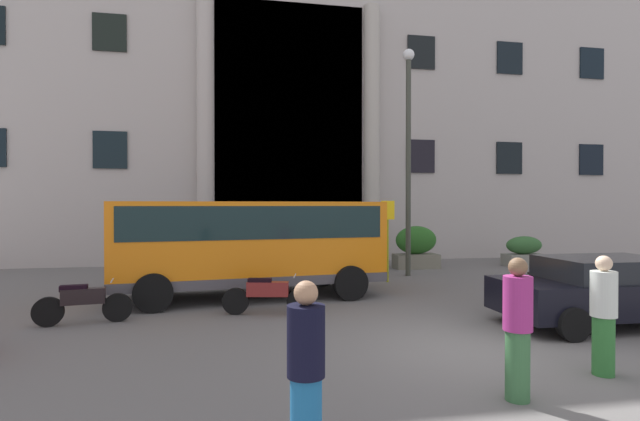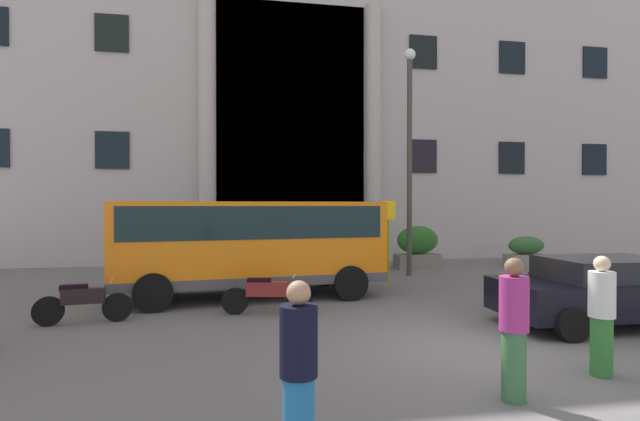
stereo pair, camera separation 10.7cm
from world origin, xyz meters
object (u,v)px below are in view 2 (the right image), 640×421
at_px(pedestrian_man_red_shirt, 299,373).
at_px(hedge_planter_far_west, 418,248).
at_px(scooter_by_planter, 265,294).
at_px(orange_minibus, 251,239).
at_px(hedge_planter_entrance_left, 205,257).
at_px(parked_hatchback_near, 606,290).
at_px(lamppost_plaza_centre, 410,144).
at_px(motorcycle_far_end, 543,287).
at_px(pedestrian_child_trailing, 602,315).
at_px(hedge_planter_west, 335,248).
at_px(motorcycle_near_kerb, 81,302).
at_px(hedge_planter_far_east, 526,252).
at_px(pedestrian_man_crossing, 514,328).
at_px(bus_stop_sign, 388,232).

bearing_deg(pedestrian_man_red_shirt, hedge_planter_far_west, -113.22).
xyz_separation_m(scooter_by_planter, pedestrian_man_red_shirt, (-0.14, -6.41, 0.43)).
relative_size(orange_minibus, hedge_planter_entrance_left, 3.99).
bearing_deg(scooter_by_planter, pedestrian_man_red_shirt, -78.89).
distance_m(hedge_planter_far_west, parked_hatchback_near, 9.13).
height_order(hedge_planter_far_west, hedge_planter_entrance_left, hedge_planter_far_west).
height_order(hedge_planter_entrance_left, lamppost_plaza_centre, lamppost_plaza_centre).
height_order(orange_minibus, motorcycle_far_end, orange_minibus).
relative_size(parked_hatchback_near, pedestrian_child_trailing, 2.52).
height_order(orange_minibus, scooter_by_planter, orange_minibus).
height_order(hedge_planter_west, lamppost_plaza_centre, lamppost_plaza_centre).
relative_size(hedge_planter_west, motorcycle_near_kerb, 1.14).
distance_m(orange_minibus, parked_hatchback_near, 8.34).
xyz_separation_m(hedge_planter_far_east, hedge_planter_entrance_left, (-12.71, 0.29, 0.02)).
distance_m(parked_hatchback_near, pedestrian_man_red_shirt, 8.07).
distance_m(motorcycle_far_end, scooter_by_planter, 6.79).
height_order(hedge_planter_far_east, pedestrian_man_red_shirt, pedestrian_man_red_shirt).
height_order(hedge_planter_far_east, parked_hatchback_near, parked_hatchback_near).
height_order(orange_minibus, hedge_planter_far_east, orange_minibus).
bearing_deg(orange_minibus, parked_hatchback_near, -38.30).
bearing_deg(pedestrian_child_trailing, motorcycle_near_kerb, 144.84).
xyz_separation_m(pedestrian_child_trailing, lamppost_plaza_centre, (0.85, 9.84, 3.70)).
height_order(scooter_by_planter, pedestrian_child_trailing, pedestrian_child_trailing).
distance_m(scooter_by_planter, pedestrian_man_crossing, 6.04).
xyz_separation_m(motorcycle_far_end, pedestrian_man_crossing, (-4.05, -5.15, 0.46)).
height_order(orange_minibus, hedge_planter_west, orange_minibus).
bearing_deg(hedge_planter_west, motorcycle_near_kerb, -133.23).
distance_m(pedestrian_man_crossing, pedestrian_child_trailing, 1.86).
bearing_deg(pedestrian_man_crossing, pedestrian_man_red_shirt, -66.24).
xyz_separation_m(parked_hatchback_near, motorcycle_far_end, (0.01, 2.04, -0.27)).
distance_m(scooter_by_planter, lamppost_plaza_centre, 8.44).
xyz_separation_m(hedge_planter_far_east, scooter_by_planter, (-11.01, -6.80, -0.12)).
bearing_deg(pedestrian_man_crossing, bus_stop_sign, 174.81).
relative_size(orange_minibus, lamppost_plaza_centre, 0.90).
distance_m(motorcycle_near_kerb, lamppost_plaza_centre, 11.32).
height_order(hedge_planter_west, parked_hatchback_near, hedge_planter_west).
relative_size(orange_minibus, hedge_planter_far_east, 4.40).
relative_size(hedge_planter_far_west, pedestrian_man_red_shirt, 0.98).
height_order(orange_minibus, parked_hatchback_near, orange_minibus).
distance_m(hedge_planter_far_east, pedestrian_man_crossing, 14.71).
distance_m(motorcycle_far_end, pedestrian_man_crossing, 6.56).
xyz_separation_m(pedestrian_man_crossing, lamppost_plaza_centre, (2.62, 10.43, 3.66)).
distance_m(bus_stop_sign, pedestrian_man_crossing, 9.39).
bearing_deg(hedge_planter_far_west, lamppost_plaza_centre, -119.78).
bearing_deg(scooter_by_planter, motorcycle_far_end, 10.49).
relative_size(bus_stop_sign, parked_hatchback_near, 0.59).
bearing_deg(motorcycle_far_end, hedge_planter_entrance_left, 125.19).
height_order(hedge_planter_far_east, pedestrian_man_crossing, pedestrian_man_crossing).
height_order(parked_hatchback_near, scooter_by_planter, parked_hatchback_near).
bearing_deg(parked_hatchback_near, orange_minibus, 148.51).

